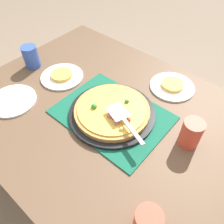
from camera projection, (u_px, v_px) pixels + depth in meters
name	position (u px, v px, depth m)	size (l,w,h in m)	color
ground_plane	(112.00, 187.00, 1.56)	(8.00, 8.00, 0.00)	#84705B
dining_table	(112.00, 130.00, 1.09)	(1.40, 1.00, 0.75)	brown
placemat	(112.00, 115.00, 1.01)	(0.48, 0.36, 0.01)	#145B42
pizza_pan	(112.00, 113.00, 1.00)	(0.38, 0.38, 0.01)	black
pizza	(112.00, 110.00, 0.98)	(0.33, 0.33, 0.05)	#B78442
plate_near_left	(172.00, 87.00, 1.13)	(0.22, 0.22, 0.01)	white
plate_far_right	(62.00, 77.00, 1.18)	(0.22, 0.22, 0.01)	white
plate_side	(13.00, 101.00, 1.06)	(0.22, 0.22, 0.01)	white
served_slice_left	(172.00, 85.00, 1.12)	(0.11, 0.11, 0.02)	#EAB747
served_slice_right	(62.00, 75.00, 1.17)	(0.11, 0.11, 0.02)	#EAB747
cup_near	(147.00, 223.00, 0.65)	(0.08, 0.08, 0.12)	#E04C38
cup_far	(31.00, 57.00, 1.21)	(0.08, 0.08, 0.12)	#3351AD
cup_corner	(191.00, 133.00, 0.87)	(0.08, 0.08, 0.12)	#E04C38
pizza_server	(124.00, 120.00, 0.90)	(0.23, 0.12, 0.01)	silver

